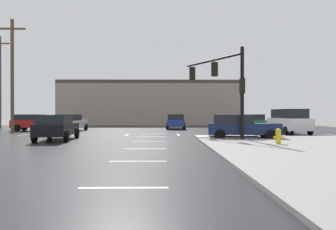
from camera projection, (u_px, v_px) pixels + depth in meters
The scene contains 16 objects.
ground_plane at pixel (153, 135), 25.15m from camera, with size 120.00×120.00×0.00m, color slate.
road_asphalt at pixel (153, 135), 25.15m from camera, with size 44.00×44.00×0.02m, color #232326.
snow_strip_curbside at pixel (226, 136), 21.20m from camera, with size 4.00×1.60×0.06m, color white.
lane_markings at pixel (168, 136), 23.78m from camera, with size 36.15×36.15×0.01m.
traffic_signal_mast at pixel (224, 79), 20.87m from camera, with size 3.07×5.46×5.55m.
fire_hydrant at pixel (278, 136), 16.36m from camera, with size 0.48×0.26×0.79m.
strip_building_background at pixel (150, 103), 49.19m from camera, with size 26.19×8.00×6.46m.
sedan_navy at pixel (240, 126), 20.82m from camera, with size 4.67×2.41×1.58m.
sedan_blue at pixel (176, 121), 35.00m from camera, with size 2.15×4.59×1.58m.
sedan_green at pixel (255, 122), 32.19m from camera, with size 2.29×4.64×1.58m.
suv_white at pixel (289, 121), 26.70m from camera, with size 2.32×4.90×2.03m.
sedan_red at pixel (35, 122), 30.94m from camera, with size 4.64×2.28×1.58m.
sedan_silver at pixel (71, 122), 30.36m from camera, with size 2.30×4.64×1.58m.
sedan_black at pixel (57, 127), 19.92m from camera, with size 2.28×4.63×1.58m.
utility_pole_far at pixel (12, 74), 27.33m from camera, with size 2.20×0.28×9.67m.
utility_pole_distant at pixel (0, 81), 36.07m from camera, with size 2.20×0.28×10.32m.
Camera 1 is at (0.91, -25.15, 1.67)m, focal length 34.53 mm.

